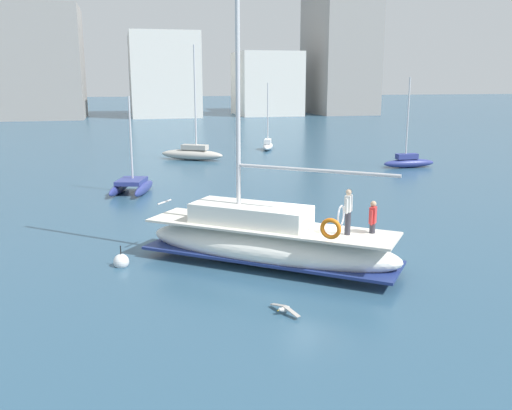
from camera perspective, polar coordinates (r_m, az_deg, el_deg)
ground_plane at (r=20.44m, az=5.79°, el=-6.30°), size 400.00×400.00×0.00m
main_sailboat at (r=20.35m, az=1.11°, el=-3.64°), size 9.07×7.76×12.67m
moored_sloop_near at (r=53.86m, az=1.21°, el=6.13°), size 2.11×3.92×6.23m
moored_sloop_far at (r=47.16m, az=-6.48°, el=5.29°), size 5.34×3.83×9.26m
moored_cutter_right at (r=44.39m, az=15.22°, el=4.31°), size 4.11×1.00×6.74m
moored_ketch_distant at (r=33.95m, az=-12.50°, el=1.97°), size 2.93×4.28×5.65m
seagull at (r=16.51m, az=2.92°, el=-10.47°), size 0.62×1.14×0.18m
mooring_buoy at (r=20.98m, az=-13.51°, el=-5.60°), size 0.56×0.56×0.88m
waterfront_buildings at (r=103.82m, az=-11.63°, el=14.74°), size 80.01×19.83×27.51m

